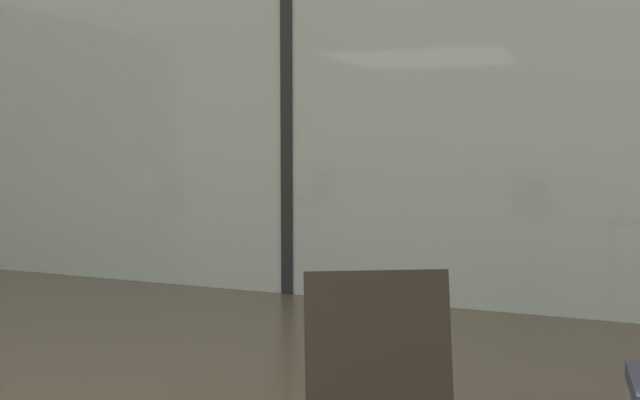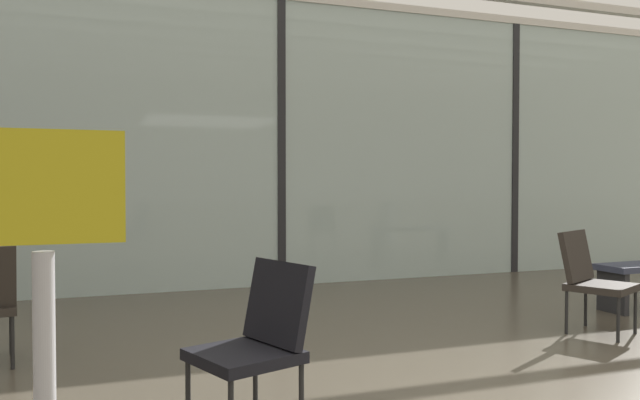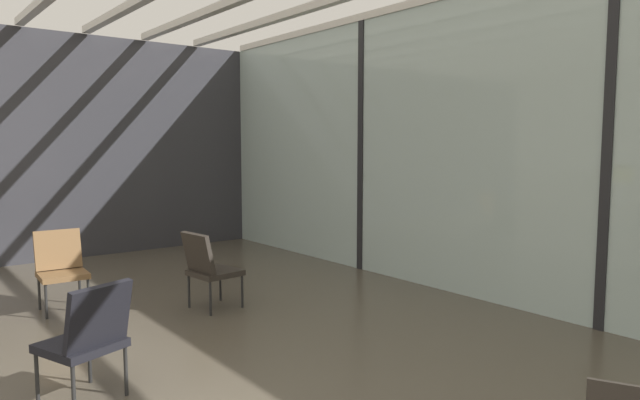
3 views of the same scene
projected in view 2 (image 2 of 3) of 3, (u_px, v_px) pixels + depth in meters
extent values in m
cube|color=#A3B7B2|center=(281.00, 144.00, 7.97)|extent=(14.00, 0.08, 3.56)
cube|color=black|center=(281.00, 144.00, 7.97)|extent=(0.10, 0.12, 3.56)
cube|color=black|center=(513.00, 149.00, 9.18)|extent=(0.10, 0.12, 3.56)
ellipsoid|color=silver|center=(134.00, 136.00, 11.49)|extent=(11.45, 4.27, 4.27)
sphere|color=black|center=(46.00, 102.00, 9.17)|extent=(0.28, 0.28, 0.28)
sphere|color=black|center=(111.00, 104.00, 9.48)|extent=(0.28, 0.28, 0.28)
sphere|color=black|center=(173.00, 107.00, 9.79)|extent=(0.28, 0.28, 0.28)
cube|color=#28231E|center=(601.00, 287.00, 5.42)|extent=(0.64, 0.64, 0.06)
cube|color=#28231E|center=(576.00, 256.00, 5.56)|extent=(0.49, 0.34, 0.44)
cylinder|color=black|center=(618.00, 320.00, 5.13)|extent=(0.03, 0.03, 0.37)
cylinder|color=black|center=(635.00, 312.00, 5.43)|extent=(0.03, 0.03, 0.37)
cylinder|color=black|center=(567.00, 312.00, 5.42)|extent=(0.03, 0.03, 0.37)
cylinder|color=black|center=(586.00, 305.00, 5.72)|extent=(0.03, 0.03, 0.37)
cylinder|color=black|center=(11.00, 330.00, 4.77)|extent=(0.03, 0.03, 0.37)
cylinder|color=black|center=(12.00, 343.00, 4.40)|extent=(0.03, 0.03, 0.37)
cube|color=black|center=(244.00, 356.00, 3.27)|extent=(0.61, 0.61, 0.06)
cube|color=black|center=(278.00, 302.00, 3.41)|extent=(0.29, 0.50, 0.44)
cylinder|color=black|center=(188.00, 395.00, 3.31)|extent=(0.03, 0.03, 0.37)
cylinder|color=black|center=(255.00, 379.00, 3.58)|extent=(0.03, 0.03, 0.37)
cylinder|color=black|center=(301.00, 399.00, 3.25)|extent=(0.03, 0.03, 0.37)
cube|color=#262628|center=(613.00, 292.00, 6.30)|extent=(0.06, 0.36, 0.41)
cube|color=gold|center=(42.00, 187.00, 1.76)|extent=(0.44, 0.03, 0.32)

